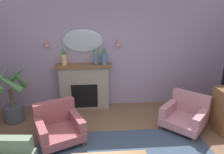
# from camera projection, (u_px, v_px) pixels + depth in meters

# --- Properties ---
(wall_back) EXTENTS (6.88, 0.10, 2.69)m
(wall_back) POSITION_uv_depth(u_px,v_px,m) (114.00, 54.00, 5.11)
(wall_back) COLOR #9E8CA8
(wall_back) RESTS_ON ground
(fireplace) EXTENTS (1.36, 0.36, 1.16)m
(fireplace) POSITION_uv_depth(u_px,v_px,m) (85.00, 87.00, 5.09)
(fireplace) COLOR gray
(fireplace) RESTS_ON ground
(mantel_vase_right) EXTENTS (0.12, 0.12, 0.42)m
(mantel_vase_right) POSITION_uv_depth(u_px,v_px,m) (64.00, 57.00, 4.78)
(mantel_vase_right) COLOR tan
(mantel_vase_right) RESTS_ON fireplace
(mantel_vase_centre) EXTENTS (0.10, 0.10, 0.42)m
(mantel_vase_centre) POSITION_uv_depth(u_px,v_px,m) (96.00, 56.00, 4.83)
(mantel_vase_centre) COLOR #4C7093
(mantel_vase_centre) RESTS_ON fireplace
(mantel_vase_left) EXTENTS (0.14, 0.14, 0.43)m
(mantel_vase_left) POSITION_uv_depth(u_px,v_px,m) (104.00, 57.00, 4.85)
(mantel_vase_left) COLOR #4C7093
(mantel_vase_left) RESTS_ON fireplace
(wall_mirror) EXTENTS (0.96, 0.06, 0.56)m
(wall_mirror) POSITION_uv_depth(u_px,v_px,m) (83.00, 41.00, 4.86)
(wall_mirror) COLOR #B2BCC6
(wall_sconce_left) EXTENTS (0.14, 0.14, 0.14)m
(wall_sconce_left) POSITION_uv_depth(u_px,v_px,m) (47.00, 44.00, 4.77)
(wall_sconce_left) COLOR #D17066
(wall_sconce_right) EXTENTS (0.14, 0.14, 0.14)m
(wall_sconce_right) POSITION_uv_depth(u_px,v_px,m) (118.00, 43.00, 4.89)
(wall_sconce_right) COLOR #D17066
(armchair_in_corner) EXTENTS (1.07, 1.08, 0.71)m
(armchair_in_corner) POSITION_uv_depth(u_px,v_px,m) (58.00, 125.00, 3.92)
(armchair_in_corner) COLOR #934C51
(armchair_in_corner) RESTS_ON ground
(armchair_near_fireplace) EXTENTS (1.15, 1.15, 0.71)m
(armchair_near_fireplace) POSITION_uv_depth(u_px,v_px,m) (186.00, 114.00, 4.34)
(armchair_near_fireplace) COLOR #B77A84
(armchair_near_fireplace) RESTS_ON ground
(potted_plant_corner_palm) EXTENTS (0.81, 0.82, 1.28)m
(potted_plant_corner_palm) POSITION_uv_depth(u_px,v_px,m) (11.00, 96.00, 4.46)
(potted_plant_corner_palm) COLOR #474C56
(potted_plant_corner_palm) RESTS_ON ground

